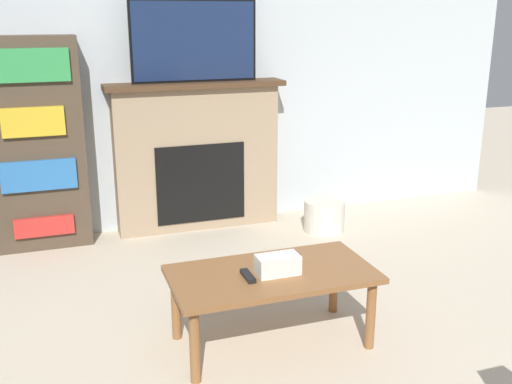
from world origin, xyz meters
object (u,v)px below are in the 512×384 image
tv (194,41)px  storage_basket (324,216)px  coffee_table (272,281)px  bookshelf (36,145)px  fireplace (197,156)px

tv → storage_basket: size_ratio=2.98×
coffee_table → bookshelf: bearing=120.6°
coffee_table → storage_basket: 1.80m
tv → storage_basket: 1.70m
tv → coffee_table: (-0.08, -1.90, -1.13)m
fireplace → coffee_table: (-0.08, -1.92, -0.23)m
coffee_table → storage_basket: bearing=55.6°
bookshelf → coffee_table: bearing=-59.4°
fireplace → bookshelf: 1.21m
fireplace → coffee_table: bearing=-92.3°
fireplace → storage_basket: 1.13m
tv → bookshelf: tv is taller
tv → bookshelf: size_ratio=0.63×
tv → coffee_table: bearing=-92.3°
coffee_table → storage_basket: (1.01, 1.47, -0.23)m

